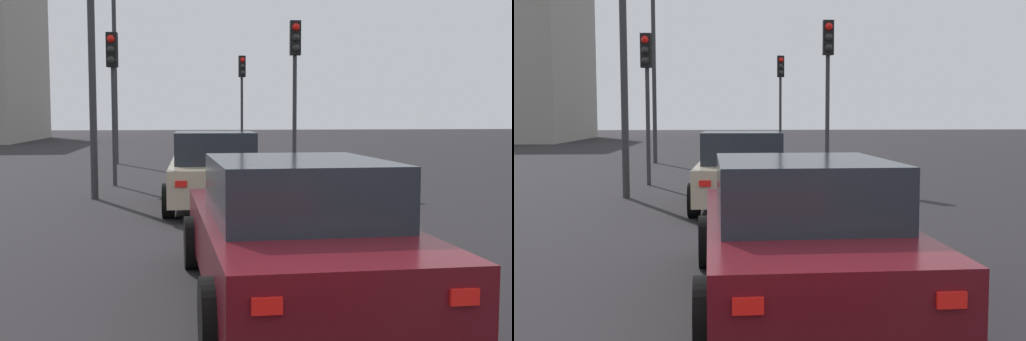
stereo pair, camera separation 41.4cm
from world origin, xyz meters
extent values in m
cube|color=tan|center=(9.00, 0.15, 0.59)|extent=(4.23, 1.90, 0.66)
cube|color=#1E232B|center=(8.79, 0.15, 1.23)|extent=(1.93, 1.61, 0.62)
cylinder|color=black|center=(10.26, -0.78, 0.32)|extent=(0.65, 0.24, 0.64)
cylinder|color=black|center=(10.32, 0.98, 0.32)|extent=(0.65, 0.24, 0.64)
cylinder|color=black|center=(7.68, -0.69, 0.32)|extent=(0.65, 0.24, 0.64)
cylinder|color=black|center=(7.74, 1.07, 0.32)|extent=(0.65, 0.24, 0.64)
cube|color=red|center=(6.88, -0.42, 0.71)|extent=(0.04, 0.20, 0.11)
cube|color=red|center=(6.92, 0.85, 0.71)|extent=(0.04, 0.20, 0.11)
cube|color=#510F16|center=(2.42, -0.20, 0.57)|extent=(4.77, 1.92, 0.61)
cube|color=#1E232B|center=(2.18, -0.20, 1.16)|extent=(2.16, 1.65, 0.57)
cylinder|color=black|center=(3.91, -1.09, 0.32)|extent=(0.64, 0.23, 0.64)
cylinder|color=black|center=(3.87, 0.75, 0.32)|extent=(0.64, 0.23, 0.64)
cylinder|color=black|center=(0.97, -1.14, 0.32)|extent=(0.64, 0.23, 0.64)
cylinder|color=black|center=(0.94, 0.69, 0.32)|extent=(0.64, 0.23, 0.64)
cube|color=red|center=(0.05, -0.90, 0.68)|extent=(0.03, 0.20, 0.11)
cube|color=red|center=(0.03, 0.41, 0.68)|extent=(0.03, 0.20, 0.11)
cylinder|color=#2D2D30|center=(12.87, -2.27, 1.73)|extent=(0.11, 0.11, 3.46)
cube|color=black|center=(12.81, -2.27, 3.91)|extent=(0.21, 0.29, 0.90)
sphere|color=red|center=(12.70, -2.26, 4.18)|extent=(0.20, 0.20, 0.20)
sphere|color=black|center=(12.70, -2.26, 3.91)|extent=(0.20, 0.20, 0.20)
sphere|color=black|center=(12.70, -2.26, 3.64)|extent=(0.20, 0.20, 0.20)
cylinder|color=#2D2D30|center=(13.30, 2.51, 1.57)|extent=(0.11, 0.11, 3.13)
cube|color=black|center=(13.24, 2.52, 3.58)|extent=(0.24, 0.31, 0.90)
sphere|color=red|center=(13.13, 2.54, 3.85)|extent=(0.20, 0.20, 0.20)
sphere|color=black|center=(13.13, 2.54, 3.58)|extent=(0.20, 0.20, 0.20)
sphere|color=black|center=(13.13, 2.54, 3.31)|extent=(0.20, 0.20, 0.20)
cylinder|color=#2D2D30|center=(23.18, -1.99, 1.75)|extent=(0.11, 0.11, 3.51)
cube|color=black|center=(23.12, -1.99, 3.96)|extent=(0.22, 0.30, 0.90)
sphere|color=red|center=(23.01, -2.00, 4.23)|extent=(0.20, 0.20, 0.20)
sphere|color=black|center=(23.01, -2.00, 3.96)|extent=(0.20, 0.20, 0.20)
sphere|color=black|center=(23.01, -2.00, 3.69)|extent=(0.20, 0.20, 0.20)
cylinder|color=#2D2D30|center=(21.26, 3.15, 3.68)|extent=(0.16, 0.16, 7.36)
cylinder|color=#2D2D30|center=(10.65, 2.73, 4.22)|extent=(0.16, 0.16, 8.44)
camera|label=1|loc=(-3.78, 0.99, 1.87)|focal=44.26mm
camera|label=2|loc=(-3.82, 0.58, 1.87)|focal=44.26mm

